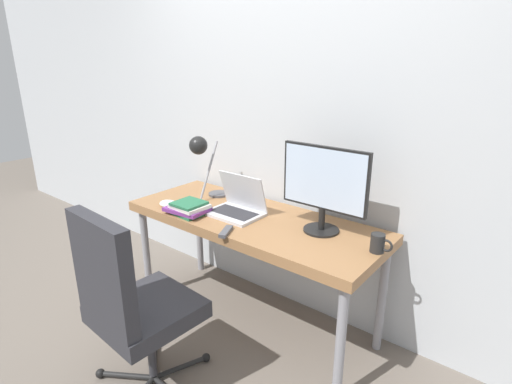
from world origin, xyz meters
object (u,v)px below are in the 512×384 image
object	(u,v)px
desk_lamp	(202,154)
mug	(378,243)
office_chair	(130,301)
monitor	(324,184)
laptop	(237,206)
book_stack	(189,208)
game_controller	(169,204)

from	to	relation	value
desk_lamp	mug	bearing A→B (deg)	0.30
office_chair	monitor	bearing A→B (deg)	60.85
laptop	office_chair	distance (m)	0.86
office_chair	book_stack	xyz separation A→B (m)	(-0.26, 0.63, 0.23)
office_chair	mug	xyz separation A→B (m)	(0.87, 0.87, 0.24)
monitor	game_controller	size ratio (longest dim) A/B	3.66
desk_lamp	mug	distance (m)	1.27
laptop	monitor	bearing A→B (deg)	10.89
monitor	office_chair	distance (m)	1.16
office_chair	book_stack	world-z (taller)	office_chair
desk_lamp	game_controller	xyz separation A→B (m)	(-0.09, -0.23, -0.30)
laptop	book_stack	size ratio (longest dim) A/B	1.23
desk_lamp	book_stack	world-z (taller)	desk_lamp
monitor	game_controller	world-z (taller)	monitor
office_chair	book_stack	distance (m)	0.72
book_stack	game_controller	xyz separation A→B (m)	(-0.20, 0.00, -0.02)
laptop	game_controller	world-z (taller)	laptop
office_chair	game_controller	size ratio (longest dim) A/B	7.33
laptop	mug	xyz separation A→B (m)	(0.89, 0.05, -0.00)
monitor	mug	distance (m)	0.42
desk_lamp	mug	xyz separation A→B (m)	(1.24, 0.01, -0.27)
monitor	desk_lamp	bearing A→B (deg)	-176.13
laptop	office_chair	bearing A→B (deg)	-88.20
book_stack	game_controller	world-z (taller)	book_stack
office_chair	laptop	bearing A→B (deg)	91.80
mug	office_chair	bearing A→B (deg)	-134.88
monitor	office_chair	size ratio (longest dim) A/B	0.50
laptop	book_stack	xyz separation A→B (m)	(-0.24, -0.19, -0.01)
mug	book_stack	bearing A→B (deg)	-168.08
desk_lamp	game_controller	distance (m)	0.39
monitor	laptop	bearing A→B (deg)	-169.11
laptop	desk_lamp	world-z (taller)	desk_lamp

